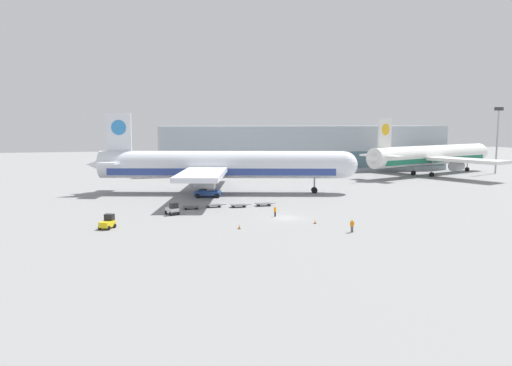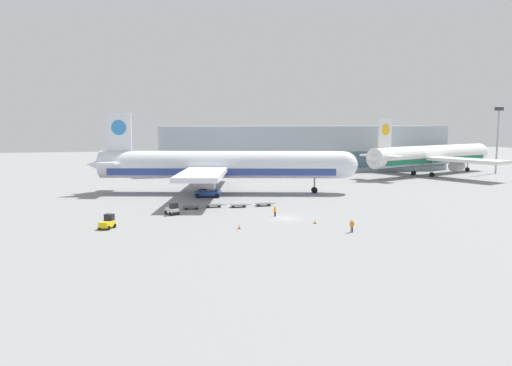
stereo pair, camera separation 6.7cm
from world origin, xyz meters
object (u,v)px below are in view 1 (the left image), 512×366
at_px(ground_crew_near, 352,225).
at_px(baggage_dolly_third, 239,205).
at_px(ground_crew_far, 275,211).
at_px(baggage_tug_mid, 173,209).
at_px(traffic_cone_near, 239,227).
at_px(airplane_distant, 430,156).
at_px(baggage_dolly_lead, 191,207).
at_px(baggage_tug_foreground, 108,222).
at_px(baggage_dolly_trail, 264,204).
at_px(airplane_main, 218,166).
at_px(traffic_cone_far, 315,222).
at_px(light_mast, 497,135).
at_px(scissor_lift_loader, 208,187).
at_px(baggage_dolly_second, 214,205).

bearing_deg(ground_crew_near, baggage_dolly_third, 146.16).
bearing_deg(ground_crew_far, baggage_tug_mid, 122.95).
bearing_deg(ground_crew_near, traffic_cone_near, -170.33).
height_order(airplane_distant, baggage_dolly_lead, airplane_distant).
bearing_deg(airplane_distant, baggage_tug_foreground, -170.15).
xyz_separation_m(baggage_dolly_trail, ground_crew_near, (6.34, -24.12, 0.67)).
height_order(airplane_main, traffic_cone_far, airplane_main).
bearing_deg(light_mast, baggage_dolly_third, -154.57).
height_order(airplane_distant, ground_crew_far, airplane_distant).
height_order(baggage_tug_mid, traffic_cone_far, baggage_tug_mid).
xyz_separation_m(airplane_main, traffic_cone_far, (8.76, -35.96, -5.58)).
distance_m(light_mast, baggage_tug_foreground, 121.34).
height_order(baggage_tug_foreground, traffic_cone_near, baggage_tug_foreground).
height_order(ground_crew_near, traffic_cone_near, ground_crew_near).
bearing_deg(traffic_cone_far, baggage_dolly_trail, 101.52).
bearing_deg(baggage_tug_mid, airplane_main, 130.89).
relative_size(airplane_main, ground_crew_far, 33.93).
relative_size(light_mast, airplane_distant, 0.38).
xyz_separation_m(airplane_main, baggage_tug_foreground, (-21.10, -32.46, -4.96)).
bearing_deg(traffic_cone_near, ground_crew_far, 46.43).
bearing_deg(scissor_lift_loader, baggage_dolly_lead, -94.97).
height_order(airplane_distant, scissor_lift_loader, airplane_distant).
distance_m(baggage_dolly_second, baggage_dolly_trail, 9.03).
relative_size(airplane_main, airplane_distant, 1.09).
height_order(airplane_distant, traffic_cone_far, airplane_distant).
xyz_separation_m(baggage_dolly_trail, traffic_cone_near, (-8.24, -18.33, -0.06)).
distance_m(baggage_tug_mid, ground_crew_far, 16.79).
bearing_deg(baggage_tug_foreground, baggage_dolly_second, -22.94).
bearing_deg(traffic_cone_near, scissor_lift_loader, 90.05).
height_order(baggage_dolly_third, ground_crew_far, ground_crew_far).
relative_size(baggage_tug_foreground, baggage_dolly_trail, 0.76).
bearing_deg(ground_crew_far, traffic_cone_near, -171.35).
xyz_separation_m(baggage_tug_foreground, traffic_cone_near, (18.10, -4.59, -0.55)).
relative_size(airplane_distant, baggage_dolly_third, 14.05).
bearing_deg(traffic_cone_near, baggage_dolly_second, 92.28).
distance_m(airplane_distant, baggage_tug_mid, 89.19).
bearing_deg(traffic_cone_near, baggage_dolly_third, 78.80).
height_order(light_mast, baggage_dolly_lead, light_mast).
distance_m(scissor_lift_loader, baggage_dolly_trail, 15.77).
height_order(baggage_dolly_second, baggage_dolly_trail, same).
distance_m(baggage_tug_foreground, ground_crew_far, 25.76).
relative_size(light_mast, baggage_tug_foreground, 6.96).
height_order(baggage_dolly_trail, traffic_cone_near, traffic_cone_near).
bearing_deg(airplane_main, airplane_distant, 33.43).
relative_size(baggage_dolly_third, traffic_cone_near, 5.48).
bearing_deg(traffic_cone_near, airplane_main, 85.37).
xyz_separation_m(scissor_lift_loader, baggage_dolly_second, (-0.73, -12.65, -1.55)).
bearing_deg(ground_crew_near, airplane_distant, 81.99).
distance_m(light_mast, traffic_cone_far, 97.86).
bearing_deg(traffic_cone_far, baggage_dolly_third, 115.82).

